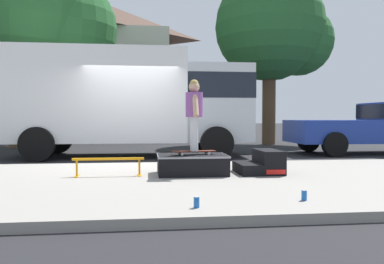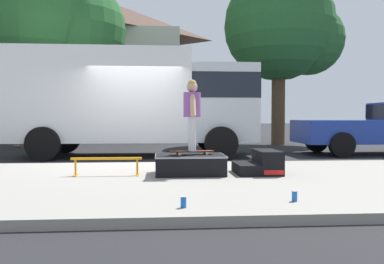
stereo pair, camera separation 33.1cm
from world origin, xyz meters
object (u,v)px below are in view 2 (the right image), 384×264
soda_can (183,202)px  soda_can_b (295,196)px  kicker_ramp (261,164)px  street_tree_main (285,29)px  skateboard (192,152)px  grind_rail (107,162)px  skater_kid (192,109)px  box_truck (137,98)px  skate_box (190,164)px  street_tree_neighbour (35,13)px

soda_can → soda_can_b: 1.38m
kicker_ramp → street_tree_main: street_tree_main is taller
skateboard → street_tree_main: bearing=63.4°
soda_can → grind_rail: bearing=115.3°
skater_kid → box_truck: size_ratio=0.18×
skate_box → grind_rail: size_ratio=1.01×
soda_can → street_tree_main: size_ratio=0.02×
box_truck → street_tree_main: 8.05m
kicker_ramp → soda_can: kicker_ramp is taller
grind_rail → skateboard: (1.51, 0.05, 0.17)m
soda_can → soda_can_b: (1.36, 0.23, 0.00)m
kicker_ramp → skate_box: bearing=180.0°
skate_box → street_tree_main: 11.26m
skater_kid → box_truck: bearing=105.2°
skate_box → soda_can_b: size_ratio=9.81×
skater_kid → street_tree_main: 10.88m
soda_can_b → kicker_ramp: bearing=85.5°
grind_rail → street_tree_neighbour: street_tree_neighbour is taller
skate_box → skater_kid: 0.98m
street_tree_neighbour → skateboard: bearing=-57.9°
kicker_ramp → skater_kid: (-1.25, 0.01, 0.99)m
skate_box → soda_can: size_ratio=9.81×
street_tree_neighbour → box_truck: bearing=-43.5°
soda_can → street_tree_neighbour: street_tree_neighbour is taller
skateboard → street_tree_neighbour: bearing=122.1°
kicker_ramp → soda_can_b: size_ratio=6.89×
soda_can_b → skater_kid: bearing=114.0°
skate_box → skater_kid: skater_kid is taller
soda_can → soda_can_b: same height
soda_can → street_tree_main: street_tree_main is taller
skater_kid → soda_can_b: (1.06, -2.38, -1.10)m
street_tree_main → street_tree_neighbour: bearing=-176.5°
soda_can_b → box_truck: (-2.33, 7.06, 1.52)m
skate_box → soda_can_b: 2.62m
skate_box → street_tree_neighbour: bearing=121.9°
street_tree_main → street_tree_neighbour: (-9.99, -0.61, 0.30)m
skateboard → soda_can_b: (1.06, -2.38, -0.34)m
skater_kid → soda_can_b: 2.83m
grind_rail → street_tree_neighbour: size_ratio=0.14×
skater_kid → soda_can_b: bearing=-66.0°
skate_box → soda_can: skate_box is taller
skateboard → street_tree_main: size_ratio=0.11×
grind_rail → soda_can_b: size_ratio=9.74×
street_tree_main → skateboard: bearing=-116.6°
skater_kid → street_tree_main: street_tree_main is taller
box_truck → street_tree_neighbour: size_ratio=0.81×
soda_can → kicker_ramp: bearing=59.4°
grind_rail → soda_can_b: bearing=-42.2°
kicker_ramp → box_truck: 5.50m
soda_can → box_truck: (-0.97, 7.29, 1.52)m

